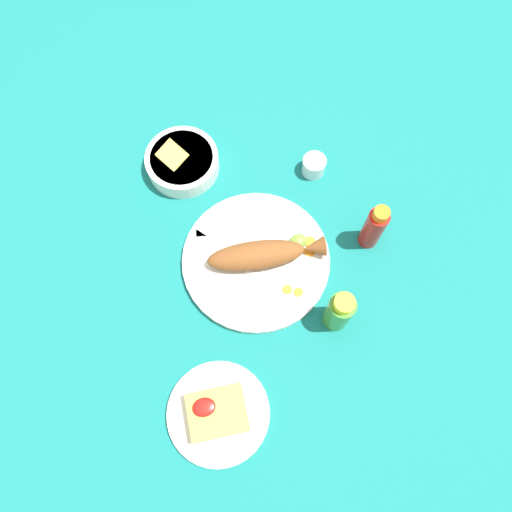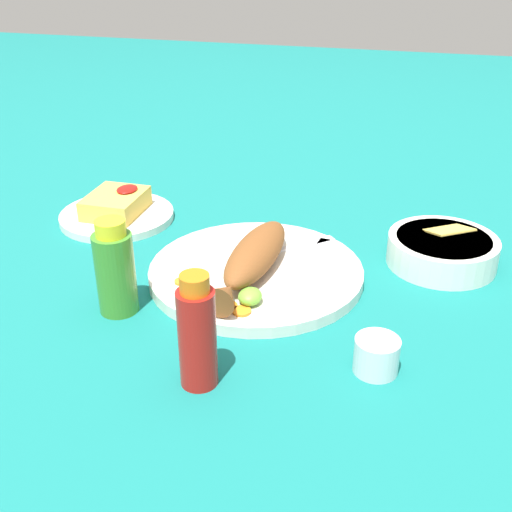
# 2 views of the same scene
# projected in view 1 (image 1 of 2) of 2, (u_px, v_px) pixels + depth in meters

# --- Properties ---
(ground_plane) EXTENTS (4.00, 4.00, 0.00)m
(ground_plane) POSITION_uv_depth(u_px,v_px,m) (256.00, 262.00, 1.13)
(ground_plane) COLOR #146B66
(main_plate) EXTENTS (0.33, 0.33, 0.02)m
(main_plate) POSITION_uv_depth(u_px,v_px,m) (256.00, 261.00, 1.12)
(main_plate) COLOR silver
(main_plate) RESTS_ON ground_plane
(fried_fish) EXTENTS (0.26, 0.08, 0.05)m
(fried_fish) POSITION_uv_depth(u_px,v_px,m) (263.00, 254.00, 1.09)
(fried_fish) COLOR brown
(fried_fish) RESTS_ON main_plate
(fork_near) EXTENTS (0.14, 0.14, 0.00)m
(fork_near) POSITION_uv_depth(u_px,v_px,m) (220.00, 249.00, 1.12)
(fork_near) COLOR silver
(fork_near) RESTS_ON main_plate
(fork_far) EXTENTS (0.19, 0.04, 0.00)m
(fork_far) POSITION_uv_depth(u_px,v_px,m) (231.00, 231.00, 1.13)
(fork_far) COLOR silver
(fork_far) RESTS_ON main_plate
(carrot_slice_near) EXTENTS (0.02, 0.02, 0.00)m
(carrot_slice_near) POSITION_uv_depth(u_px,v_px,m) (287.00, 289.00, 1.08)
(carrot_slice_near) COLOR orange
(carrot_slice_near) RESTS_ON main_plate
(carrot_slice_mid) EXTENTS (0.02, 0.02, 0.00)m
(carrot_slice_mid) POSITION_uv_depth(u_px,v_px,m) (298.00, 292.00, 1.08)
(carrot_slice_mid) COLOR orange
(carrot_slice_mid) RESTS_ON main_plate
(carrot_slice_far) EXTENTS (0.03, 0.03, 0.00)m
(carrot_slice_far) POSITION_uv_depth(u_px,v_px,m) (309.00, 251.00, 1.12)
(carrot_slice_far) COLOR orange
(carrot_slice_far) RESTS_ON main_plate
(carrot_slice_extra) EXTENTS (0.03, 0.03, 0.00)m
(carrot_slice_extra) POSITION_uv_depth(u_px,v_px,m) (310.00, 242.00, 1.12)
(carrot_slice_extra) COLOR orange
(carrot_slice_extra) RESTS_ON main_plate
(lime_wedge_main) EXTENTS (0.04, 0.03, 0.02)m
(lime_wedge_main) POSITION_uv_depth(u_px,v_px,m) (299.00, 241.00, 1.11)
(lime_wedge_main) COLOR #6BB233
(lime_wedge_main) RESTS_ON main_plate
(hot_sauce_bottle_red) EXTENTS (0.05, 0.05, 0.15)m
(hot_sauce_bottle_red) POSITION_uv_depth(u_px,v_px,m) (374.00, 229.00, 1.08)
(hot_sauce_bottle_red) COLOR #B21914
(hot_sauce_bottle_red) RESTS_ON ground_plane
(hot_sauce_bottle_green) EXTENTS (0.06, 0.06, 0.14)m
(hot_sauce_bottle_green) POSITION_uv_depth(u_px,v_px,m) (339.00, 311.00, 1.02)
(hot_sauce_bottle_green) COLOR #3D8428
(hot_sauce_bottle_green) RESTS_ON ground_plane
(salt_cup) EXTENTS (0.06, 0.06, 0.05)m
(salt_cup) POSITION_uv_depth(u_px,v_px,m) (314.00, 166.00, 1.19)
(salt_cup) COLOR silver
(salt_cup) RESTS_ON ground_plane
(side_plate_fries) EXTENTS (0.21, 0.21, 0.01)m
(side_plate_fries) POSITION_uv_depth(u_px,v_px,m) (218.00, 413.00, 1.01)
(side_plate_fries) COLOR silver
(side_plate_fries) RESTS_ON ground_plane
(fries_pile) EXTENTS (0.11, 0.09, 0.04)m
(fries_pile) POSITION_uv_depth(u_px,v_px,m) (217.00, 412.00, 0.98)
(fries_pile) COLOR gold
(fries_pile) RESTS_ON side_plate_fries
(guacamole_bowl) EXTENTS (0.17, 0.17, 0.06)m
(guacamole_bowl) POSITION_uv_depth(u_px,v_px,m) (182.00, 162.00, 1.19)
(guacamole_bowl) COLOR white
(guacamole_bowl) RESTS_ON ground_plane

